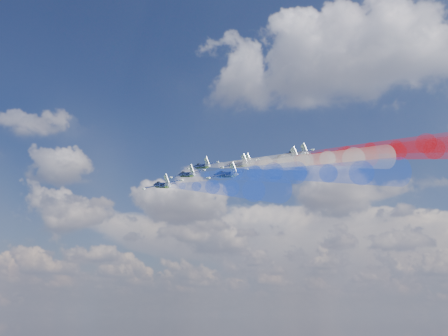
% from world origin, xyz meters
% --- Properties ---
extents(jet_lead, '(17.66, 17.33, 10.02)m').
position_xyz_m(jet_lead, '(-30.80, -7.15, 158.09)').
color(jet_lead, black).
extents(trail_lead, '(42.32, 35.50, 17.62)m').
position_xyz_m(trail_lead, '(-6.50, -26.02, 150.69)').
color(trail_lead, white).
extents(jet_inner_left, '(17.66, 17.33, 10.02)m').
position_xyz_m(jet_inner_left, '(-28.54, -20.84, 151.59)').
color(jet_inner_left, black).
extents(trail_inner_left, '(42.32, 35.50, 17.62)m').
position_xyz_m(trail_inner_left, '(-4.24, -39.71, 144.19)').
color(trail_inner_left, blue).
extents(jet_inner_right, '(17.66, 17.33, 10.02)m').
position_xyz_m(jet_inner_right, '(-16.87, -7.01, 157.26)').
color(jet_inner_right, black).
extents(trail_inner_right, '(42.32, 35.50, 17.62)m').
position_xyz_m(trail_inner_right, '(7.43, -25.88, 149.85)').
color(trail_inner_right, red).
extents(jet_outer_left, '(17.66, 17.33, 10.02)m').
position_xyz_m(jet_outer_left, '(-26.56, -37.02, 144.45)').
color(jet_outer_left, black).
extents(trail_outer_left, '(42.32, 35.50, 17.62)m').
position_xyz_m(trail_outer_left, '(-2.26, -55.89, 137.04)').
color(trail_outer_left, blue).
extents(jet_center_third, '(17.66, 17.33, 10.02)m').
position_xyz_m(jet_center_third, '(-11.98, -21.51, 152.33)').
color(jet_center_third, black).
extents(trail_center_third, '(42.32, 35.50, 17.62)m').
position_xyz_m(trail_center_third, '(12.32, -40.38, 144.92)').
color(trail_center_third, white).
extents(jet_outer_right, '(17.66, 17.33, 10.02)m').
position_xyz_m(jet_outer_right, '(0.39, -6.36, 158.15)').
color(jet_outer_right, black).
extents(trail_outer_right, '(42.32, 35.50, 17.62)m').
position_xyz_m(trail_outer_right, '(24.69, -25.23, 150.75)').
color(trail_outer_right, red).
extents(jet_rear_left, '(17.66, 17.33, 10.02)m').
position_xyz_m(jet_rear_left, '(-8.60, -36.16, 145.38)').
color(jet_rear_left, black).
extents(trail_rear_left, '(42.32, 35.50, 17.62)m').
position_xyz_m(trail_rear_left, '(15.71, -55.03, 137.98)').
color(trail_rear_left, blue).
extents(jet_rear_right, '(17.66, 17.33, 10.02)m').
position_xyz_m(jet_rear_right, '(2.31, -22.42, 151.97)').
color(jet_rear_right, black).
extents(trail_rear_right, '(42.32, 35.50, 17.62)m').
position_xyz_m(trail_rear_right, '(26.62, -41.29, 144.57)').
color(trail_rear_right, red).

